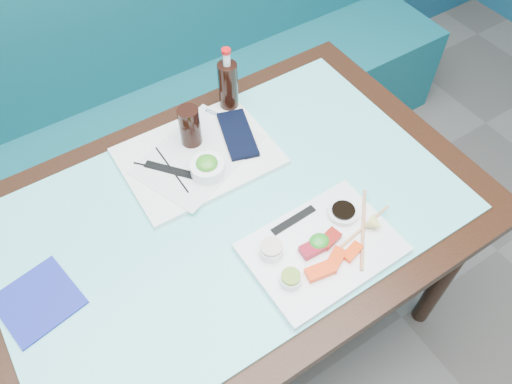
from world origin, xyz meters
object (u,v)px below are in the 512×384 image
blue_napkin (38,301)px  serving_tray (198,156)px  sashimi_plate (322,249)px  dining_table (229,229)px  cola_bottle_body (228,87)px  cola_glass (190,126)px  booth_bench (128,125)px  seaweed_bowl (207,168)px

blue_napkin → serving_tray: bearing=19.2°
sashimi_plate → serving_tray: size_ratio=0.87×
dining_table → cola_bottle_body: bearing=58.2°
blue_napkin → dining_table: bearing=-2.3°
dining_table → serving_tray: serving_tray is taller
dining_table → cola_glass: 0.32m
dining_table → serving_tray: 0.23m
booth_bench → cola_bottle_body: bearing=-67.1°
booth_bench → cola_glass: 0.74m
dining_table → seaweed_bowl: (0.02, 0.13, 0.13)m
booth_bench → dining_table: size_ratio=2.14×
cola_bottle_body → blue_napkin: (-0.72, -0.32, -0.08)m
booth_bench → blue_napkin: size_ratio=17.44×
booth_bench → serving_tray: 0.74m
serving_tray → cola_glass: size_ratio=3.39×
dining_table → blue_napkin: 0.52m
cola_bottle_body → blue_napkin: cola_bottle_body is taller
seaweed_bowl → cola_bottle_body: cola_bottle_body is taller
sashimi_plate → cola_glass: cola_glass is taller
dining_table → serving_tray: size_ratio=3.25×
booth_bench → sashimi_plate: bearing=-82.7°
sashimi_plate → cola_glass: bearing=100.6°
booth_bench → dining_table: (0.00, -0.84, 0.29)m
cola_glass → blue_napkin: (-0.55, -0.24, -0.08)m
sashimi_plate → serving_tray: (-0.11, 0.44, -0.00)m
cola_bottle_body → blue_napkin: bearing=-156.2°
dining_table → sashimi_plate: sashimi_plate is taller
dining_table → serving_tray: bearing=82.9°
dining_table → seaweed_bowl: 0.18m
serving_tray → blue_napkin: bearing=-159.8°
seaweed_bowl → blue_napkin: (-0.53, -0.11, -0.03)m
cola_glass → seaweed_bowl: bearing=-98.7°
booth_bench → sashimi_plate: size_ratio=8.02×
serving_tray → blue_napkin: 0.57m
booth_bench → blue_napkin: booth_bench is taller
dining_table → blue_napkin: bearing=177.7°
dining_table → seaweed_bowl: size_ratio=14.34×
blue_napkin → booth_bench: bearing=57.9°
cola_glass → booth_bench: bearing=93.6°
blue_napkin → seaweed_bowl: bearing=12.0°
booth_bench → sashimi_plate: (0.14, -1.08, 0.39)m
sashimi_plate → cola_bottle_body: size_ratio=2.19×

